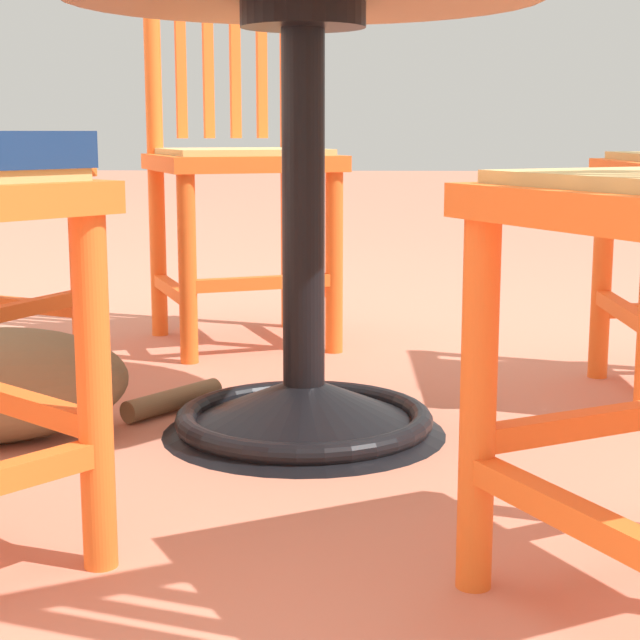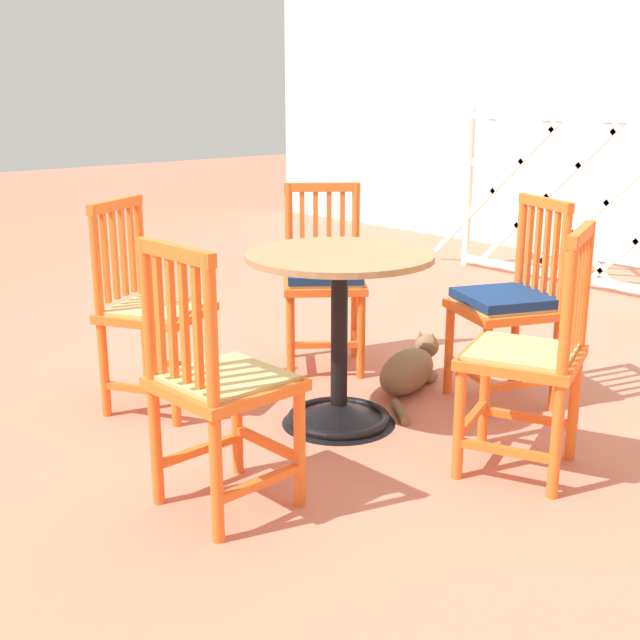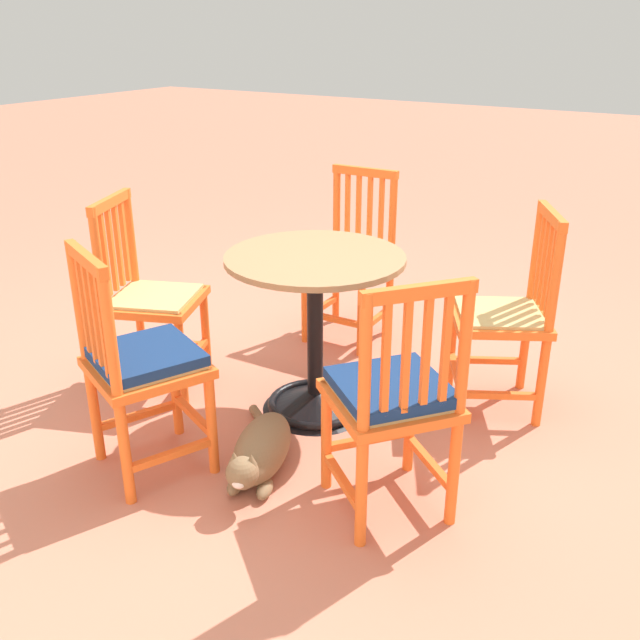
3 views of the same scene
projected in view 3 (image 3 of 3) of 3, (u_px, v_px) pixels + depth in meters
The scene contains 8 objects.
ground_plane at pixel (332, 409), 3.21m from camera, with size 24.00×24.00×0.00m, color #C6755B.
cafe_table at pixel (315, 352), 3.11m from camera, with size 0.76×0.76×0.73m.
orange_chair_tucked_in at pixel (150, 300), 3.27m from camera, with size 0.52×0.52×0.91m.
orange_chair_by_planter at pixel (141, 365), 2.63m from camera, with size 0.53×0.53×0.91m.
orange_chair_at_corner at pixel (393, 399), 2.40m from camera, with size 0.56×0.56×0.91m.
orange_chair_near_fence at pixel (506, 317), 3.08m from camera, with size 0.54×0.54×0.91m.
orange_chair_facing_out at pixel (351, 261), 3.80m from camera, with size 0.41×0.41×0.91m.
tabby_cat at pixel (259, 453), 2.72m from camera, with size 0.47×0.64×0.23m.
Camera 3 is at (-1.41, 2.41, 1.64)m, focal length 39.71 mm.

